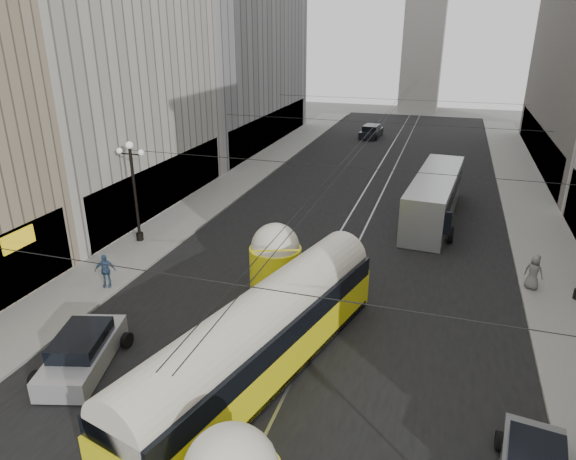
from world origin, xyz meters
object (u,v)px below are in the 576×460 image
Objects in this scene: city_bus at (435,195)px; sedan_silver at (83,351)px; streetcar at (261,335)px; pedestrian_crossing_a at (137,425)px; pedestrian_sidewalk_right at (534,272)px; pedestrian_sidewalk_left at (105,271)px.

sedan_silver is at bearing -119.58° from city_bus.
pedestrian_crossing_a is at bearing -118.15° from streetcar.
sedan_silver is 21.93m from pedestrian_sidewalk_right.
streetcar reaches higher than pedestrian_sidewalk_right.
pedestrian_crossing_a is 11.88m from pedestrian_sidewalk_left.
pedestrian_sidewalk_right is at bearing -60.61° from city_bus.
streetcar reaches higher than pedestrian_crossing_a.
city_bus is 11.19m from pedestrian_sidewalk_right.
streetcar is 9.44× the size of pedestrian_crossing_a.
pedestrian_sidewalk_right is (13.53, 15.53, 0.22)m from pedestrian_crossing_a.
pedestrian_sidewalk_right reaches higher than pedestrian_crossing_a.
streetcar is 9.05× the size of pedestrian_sidewalk_left.
city_bus is at bearing 60.42° from sedan_silver.
city_bus reaches higher than sedan_silver.
pedestrian_sidewalk_right is (10.99, 10.77, -0.72)m from streetcar.
sedan_silver is 6.74m from pedestrian_sidewalk_left.
sedan_silver is 5.49m from pedestrian_crossing_a.
sedan_silver is at bearing -84.62° from pedestrian_sidewalk_left.
sedan_silver is (-12.58, -22.17, -1.07)m from city_bus.
streetcar is at bearing -45.47° from pedestrian_sidewalk_left.
streetcar is 11.14m from pedestrian_sidewalk_left.
city_bus is (5.51, 20.51, -0.05)m from streetcar.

